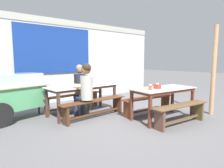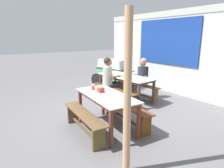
{
  "view_description": "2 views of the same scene",
  "coord_description": "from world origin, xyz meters",
  "views": [
    {
      "loc": [
        -2.99,
        -3.25,
        1.41
      ],
      "look_at": [
        -0.05,
        0.53,
        0.81
      ],
      "focal_mm": 30.12,
      "sensor_mm": 36.0,
      "label": 1
    },
    {
      "loc": [
        3.98,
        -2.66,
        1.95
      ],
      "look_at": [
        -0.23,
        0.31,
        0.69
      ],
      "focal_mm": 31.47,
      "sensor_mm": 36.0,
      "label": 2
    }
  ],
  "objects": [
    {
      "name": "wooden_support_post",
      "position": [
        2.05,
        -1.04,
        1.15
      ],
      "size": [
        0.11,
        0.11,
        2.3
      ],
      "primitive_type": "cylinder",
      "color": "tan",
      "rests_on": "ground_plane"
    },
    {
      "name": "soup_bowl",
      "position": [
        -0.66,
        1.05,
        0.78
      ],
      "size": [
        0.14,
        0.14,
        0.04
      ],
      "primitive_type": "cylinder",
      "color": "silver",
      "rests_on": "dining_table_far"
    },
    {
      "name": "ground_plane",
      "position": [
        0.0,
        0.0,
        0.0
      ],
      "size": [
        40.0,
        40.0,
        0.0
      ],
      "primitive_type": "plane",
      "color": "#5F5E60"
    },
    {
      "name": "dining_table_far",
      "position": [
        -0.6,
        1.09,
        0.69
      ],
      "size": [
        1.92,
        0.9,
        0.76
      ],
      "color": "silver",
      "rests_on": "ground_plane"
    },
    {
      "name": "bench_near_front",
      "position": [
        0.66,
        -1.01,
        0.3
      ],
      "size": [
        1.58,
        0.42,
        0.45
      ],
      "color": "brown",
      "rests_on": "ground_plane"
    },
    {
      "name": "person_center_facing",
      "position": [
        -0.39,
        1.56,
        0.74
      ],
      "size": [
        0.45,
        0.57,
        1.3
      ],
      "color": "#6C6255",
      "rests_on": "ground_plane"
    },
    {
      "name": "bench_near_back",
      "position": [
        0.75,
        0.02,
        0.3
      ],
      "size": [
        1.62,
        0.43,
        0.45
      ],
      "color": "brown",
      "rests_on": "ground_plane"
    },
    {
      "name": "bench_far_back",
      "position": [
        -0.65,
        1.6,
        0.31
      ],
      "size": [
        1.79,
        0.38,
        0.45
      ],
      "color": "brown",
      "rests_on": "ground_plane"
    },
    {
      "name": "condiment_jar",
      "position": [
        0.21,
        -0.52,
        0.82
      ],
      "size": [
        0.08,
        0.08,
        0.12
      ],
      "color": "#E24D3D",
      "rests_on": "dining_table_near"
    },
    {
      "name": "person_left_back_turned",
      "position": [
        -0.79,
        0.63,
        0.77
      ],
      "size": [
        0.4,
        0.57,
        1.35
      ],
      "color": "#2B344E",
      "rests_on": "ground_plane"
    },
    {
      "name": "dining_table_near",
      "position": [
        0.71,
        -0.49,
        0.68
      ],
      "size": [
        1.66,
        0.86,
        0.76
      ],
      "color": "beige",
      "rests_on": "ground_plane"
    },
    {
      "name": "food_cart",
      "position": [
        -2.08,
        1.64,
        0.65
      ],
      "size": [
        1.72,
        1.06,
        1.1
      ],
      "color": "#54A76D",
      "rests_on": "ground_plane"
    },
    {
      "name": "bench_far_front",
      "position": [
        -0.56,
        0.57,
        0.3
      ],
      "size": [
        1.85,
        0.43,
        0.45
      ],
      "color": "#54301B",
      "rests_on": "ground_plane"
    },
    {
      "name": "tissue_box",
      "position": [
        0.48,
        -0.49,
        0.81
      ],
      "size": [
        0.13,
        0.12,
        0.13
      ],
      "color": "#9A382C",
      "rests_on": "dining_table_near"
    },
    {
      "name": "backdrop_wall",
      "position": [
        -0.03,
        2.98,
        1.47
      ],
      "size": [
        7.47,
        0.23,
        2.79
      ],
      "color": "silver",
      "rests_on": "ground_plane"
    }
  ]
}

